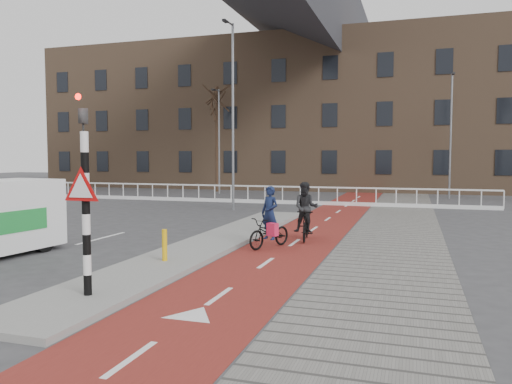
% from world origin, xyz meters
% --- Properties ---
extents(ground, '(120.00, 120.00, 0.00)m').
position_xyz_m(ground, '(0.00, 0.00, 0.00)').
color(ground, '#38383A').
rests_on(ground, ground).
extents(bike_lane, '(2.50, 60.00, 0.01)m').
position_xyz_m(bike_lane, '(1.50, 10.00, 0.01)').
color(bike_lane, maroon).
rests_on(bike_lane, ground).
extents(sidewalk, '(3.00, 60.00, 0.01)m').
position_xyz_m(sidewalk, '(4.30, 10.00, 0.01)').
color(sidewalk, slate).
rests_on(sidewalk, ground).
extents(curb_island, '(1.80, 16.00, 0.12)m').
position_xyz_m(curb_island, '(-0.70, 4.00, 0.06)').
color(curb_island, gray).
rests_on(curb_island, ground).
extents(traffic_signal, '(0.80, 0.80, 3.68)m').
position_xyz_m(traffic_signal, '(-0.60, -2.02, 1.99)').
color(traffic_signal, black).
rests_on(traffic_signal, curb_island).
extents(bollard, '(0.12, 0.12, 0.74)m').
position_xyz_m(bollard, '(-0.70, 1.04, 0.49)').
color(bollard, '#E7AD0C').
rests_on(bollard, curb_island).
extents(cyclist_near, '(1.19, 1.73, 1.74)m').
position_xyz_m(cyclist_near, '(1.03, 3.97, 0.59)').
color(cyclist_near, black).
rests_on(cyclist_near, bike_lane).
extents(cyclist_far, '(0.82, 1.69, 1.79)m').
position_xyz_m(cyclist_far, '(1.74, 5.49, 0.75)').
color(cyclist_far, black).
rests_on(cyclist_far, bike_lane).
extents(railing, '(28.00, 0.10, 0.99)m').
position_xyz_m(railing, '(-5.00, 17.00, 0.31)').
color(railing, silver).
rests_on(railing, ground).
extents(townhouse_row, '(46.00, 10.00, 15.90)m').
position_xyz_m(townhouse_row, '(-3.00, 32.00, 7.81)').
color(townhouse_row, '#7F6047').
rests_on(townhouse_row, ground).
extents(tree_mid, '(0.27, 0.27, 7.73)m').
position_xyz_m(tree_mid, '(-9.12, 25.08, 3.86)').
color(tree_mid, '#312116').
rests_on(tree_mid, ground).
extents(streetlight_near, '(0.12, 0.12, 8.86)m').
position_xyz_m(streetlight_near, '(-3.46, 13.17, 4.43)').
color(streetlight_near, slate).
rests_on(streetlight_near, ground).
extents(streetlight_left, '(0.12, 0.12, 7.25)m').
position_xyz_m(streetlight_left, '(-8.19, 23.18, 3.62)').
color(streetlight_left, slate).
rests_on(streetlight_left, ground).
extents(streetlight_right, '(0.12, 0.12, 7.61)m').
position_xyz_m(streetlight_right, '(6.93, 23.40, 3.80)').
color(streetlight_right, slate).
rests_on(streetlight_right, ground).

